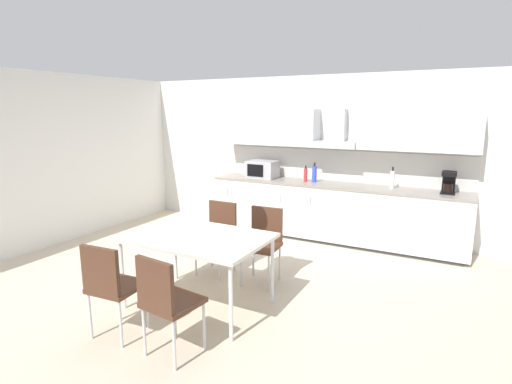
{
  "coord_description": "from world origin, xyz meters",
  "views": [
    {
      "loc": [
        2.51,
        -3.56,
        1.97
      ],
      "look_at": [
        0.29,
        0.62,
        1.0
      ],
      "focal_mm": 28.0,
      "sensor_mm": 36.0,
      "label": 1
    }
  ],
  "objects_px": {
    "bottle_blue": "(314,174)",
    "chair_far_right": "(264,237)",
    "bottle_white": "(392,179)",
    "chair_near_right": "(165,297)",
    "chair_near_left": "(110,281)",
    "microwave": "(262,169)",
    "dining_table": "(198,240)",
    "bottle_red": "(306,175)",
    "chair_far_left": "(219,230)",
    "pendant_lamp": "(194,115)",
    "coffee_maker": "(449,182)"
  },
  "relations": [
    {
      "from": "bottle_blue",
      "to": "chair_far_right",
      "type": "height_order",
      "value": "bottle_blue"
    },
    {
      "from": "bottle_white",
      "to": "chair_near_right",
      "type": "height_order",
      "value": "bottle_white"
    },
    {
      "from": "chair_far_right",
      "to": "chair_near_left",
      "type": "bearing_deg",
      "value": -109.87
    },
    {
      "from": "microwave",
      "to": "dining_table",
      "type": "xyz_separation_m",
      "value": [
        0.67,
        -2.72,
        -0.32
      ]
    },
    {
      "from": "bottle_red",
      "to": "chair_far_left",
      "type": "relative_size",
      "value": 0.29
    },
    {
      "from": "bottle_red",
      "to": "pendant_lamp",
      "type": "bearing_deg",
      "value": -92.1
    },
    {
      "from": "chair_near_left",
      "to": "pendant_lamp",
      "type": "distance_m",
      "value": 1.66
    },
    {
      "from": "bottle_white",
      "to": "chair_near_left",
      "type": "bearing_deg",
      "value": -115.23
    },
    {
      "from": "microwave",
      "to": "chair_far_left",
      "type": "relative_size",
      "value": 0.55
    },
    {
      "from": "coffee_maker",
      "to": "chair_near_left",
      "type": "height_order",
      "value": "coffee_maker"
    },
    {
      "from": "chair_near_right",
      "to": "bottle_white",
      "type": "bearing_deg",
      "value": 73.22
    },
    {
      "from": "microwave",
      "to": "bottle_red",
      "type": "bearing_deg",
      "value": -1.36
    },
    {
      "from": "chair_near_right",
      "to": "pendant_lamp",
      "type": "height_order",
      "value": "pendant_lamp"
    },
    {
      "from": "microwave",
      "to": "chair_near_left",
      "type": "distance_m",
      "value": 3.62
    },
    {
      "from": "dining_table",
      "to": "chair_far_left",
      "type": "height_order",
      "value": "chair_far_left"
    },
    {
      "from": "microwave",
      "to": "bottle_blue",
      "type": "height_order",
      "value": "bottle_blue"
    },
    {
      "from": "microwave",
      "to": "chair_far_right",
      "type": "xyz_separation_m",
      "value": [
        0.98,
        -1.87,
        -0.49
      ]
    },
    {
      "from": "coffee_maker",
      "to": "chair_far_left",
      "type": "xyz_separation_m",
      "value": [
        -2.42,
        -1.89,
        -0.5
      ]
    },
    {
      "from": "coffee_maker",
      "to": "chair_far_right",
      "type": "height_order",
      "value": "coffee_maker"
    },
    {
      "from": "coffee_maker",
      "to": "chair_near_right",
      "type": "relative_size",
      "value": 0.34
    },
    {
      "from": "bottle_red",
      "to": "pendant_lamp",
      "type": "xyz_separation_m",
      "value": [
        -0.1,
        -2.7,
        0.94
      ]
    },
    {
      "from": "bottle_white",
      "to": "dining_table",
      "type": "bearing_deg",
      "value": -116.81
    },
    {
      "from": "bottle_blue",
      "to": "chair_near_left",
      "type": "bearing_deg",
      "value": -98.56
    },
    {
      "from": "chair_far_right",
      "to": "pendant_lamp",
      "type": "height_order",
      "value": "pendant_lamp"
    },
    {
      "from": "chair_near_right",
      "to": "chair_near_left",
      "type": "bearing_deg",
      "value": -179.98
    },
    {
      "from": "coffee_maker",
      "to": "dining_table",
      "type": "height_order",
      "value": "coffee_maker"
    },
    {
      "from": "bottle_white",
      "to": "bottle_blue",
      "type": "bearing_deg",
      "value": -179.18
    },
    {
      "from": "bottle_white",
      "to": "bottle_red",
      "type": "bearing_deg",
      "value": -177.89
    },
    {
      "from": "bottle_red",
      "to": "chair_near_right",
      "type": "distance_m",
      "value": 3.58
    },
    {
      "from": "coffee_maker",
      "to": "chair_near_left",
      "type": "distance_m",
      "value": 4.36
    },
    {
      "from": "chair_far_right",
      "to": "pendant_lamp",
      "type": "distance_m",
      "value": 1.66
    },
    {
      "from": "dining_table",
      "to": "microwave",
      "type": "bearing_deg",
      "value": 103.86
    },
    {
      "from": "dining_table",
      "to": "chair_near_left",
      "type": "bearing_deg",
      "value": -109.84
    },
    {
      "from": "bottle_blue",
      "to": "bottle_red",
      "type": "bearing_deg",
      "value": -166.9
    },
    {
      "from": "bottle_white",
      "to": "chair_far_left",
      "type": "bearing_deg",
      "value": -131.87
    },
    {
      "from": "chair_far_left",
      "to": "dining_table",
      "type": "bearing_deg",
      "value": -69.81
    },
    {
      "from": "bottle_red",
      "to": "chair_far_right",
      "type": "distance_m",
      "value": 1.92
    },
    {
      "from": "chair_far_right",
      "to": "bottle_blue",
      "type": "bearing_deg",
      "value": 92.29
    },
    {
      "from": "coffee_maker",
      "to": "chair_far_right",
      "type": "bearing_deg",
      "value": -133.61
    },
    {
      "from": "bottle_blue",
      "to": "pendant_lamp",
      "type": "xyz_separation_m",
      "value": [
        -0.23,
        -2.73,
        0.91
      ]
    },
    {
      "from": "coffee_maker",
      "to": "dining_table",
      "type": "distance_m",
      "value": 3.48
    },
    {
      "from": "bottle_blue",
      "to": "chair_far_left",
      "type": "bearing_deg",
      "value": -106.14
    },
    {
      "from": "bottle_blue",
      "to": "chair_near_right",
      "type": "xyz_separation_m",
      "value": [
        0.07,
        -3.58,
        -0.48
      ]
    },
    {
      "from": "microwave",
      "to": "coffee_maker",
      "type": "distance_m",
      "value": 2.78
    },
    {
      "from": "chair_far_left",
      "to": "chair_near_left",
      "type": "height_order",
      "value": "same"
    },
    {
      "from": "dining_table",
      "to": "bottle_red",
      "type": "bearing_deg",
      "value": 87.9
    },
    {
      "from": "chair_far_right",
      "to": "bottle_white",
      "type": "bearing_deg",
      "value": 60.33
    },
    {
      "from": "dining_table",
      "to": "chair_near_right",
      "type": "distance_m",
      "value": 0.92
    },
    {
      "from": "bottle_blue",
      "to": "chair_near_right",
      "type": "distance_m",
      "value": 3.61
    },
    {
      "from": "bottle_red",
      "to": "dining_table",
      "type": "distance_m",
      "value": 2.71
    }
  ]
}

